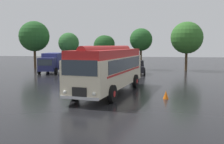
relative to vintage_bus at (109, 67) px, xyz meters
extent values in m
plane|color=black|center=(-0.93, 0.35, -1.89)|extent=(120.00, 120.00, 0.00)
cube|color=beige|center=(0.00, 0.01, -0.29)|extent=(4.28, 10.29, 2.10)
cube|color=red|center=(0.00, 0.01, 1.04)|extent=(4.05, 10.06, 0.56)
cylinder|color=red|center=(0.00, 0.01, 1.30)|extent=(2.32, 9.45, 0.60)
cube|color=#2D3842|center=(1.30, 0.08, 0.28)|extent=(1.49, 7.87, 0.84)
cube|color=#2D3842|center=(-1.19, 0.54, 0.28)|extent=(1.49, 7.87, 0.84)
cube|color=red|center=(1.28, -0.02, -0.26)|extent=(1.52, 8.07, 0.12)
cube|color=red|center=(-1.20, 0.44, -0.26)|extent=(1.52, 8.07, 0.12)
cube|color=#2D3842|center=(-0.91, -4.92, 0.38)|extent=(2.17, 0.44, 0.88)
cube|color=black|center=(-0.91, -4.92, -0.99)|extent=(0.90, 0.22, 0.56)
cube|color=silver|center=(-0.92, -4.94, -1.32)|extent=(2.35, 0.53, 0.16)
sphere|color=white|center=(-0.03, -5.10, -1.02)|extent=(0.22, 0.22, 0.22)
sphere|color=white|center=(-1.80, -4.77, -1.02)|extent=(0.22, 0.22, 0.22)
cylinder|color=black|center=(0.72, -3.27, -1.34)|extent=(0.48, 1.13, 1.10)
cylinder|color=red|center=(0.72, -3.27, -1.34)|extent=(0.38, 0.44, 0.39)
cylinder|color=black|center=(-1.84, -2.80, -1.34)|extent=(0.48, 1.13, 1.10)
cylinder|color=red|center=(-1.84, -2.80, -1.34)|extent=(0.38, 0.44, 0.39)
cylinder|color=black|center=(1.81, 2.63, -1.34)|extent=(0.48, 1.13, 1.10)
cylinder|color=red|center=(1.81, 2.63, -1.34)|extent=(0.38, 0.44, 0.39)
cylinder|color=black|center=(-0.75, 3.10, -1.34)|extent=(0.48, 1.13, 1.10)
cylinder|color=red|center=(-0.75, 3.10, -1.34)|extent=(0.38, 0.44, 0.39)
cube|color=#4C5156|center=(-6.85, 13.68, -1.22)|extent=(2.21, 4.38, 0.70)
cube|color=#4C5156|center=(-6.86, 13.83, -0.55)|extent=(1.76, 2.35, 0.64)
cube|color=#2D3842|center=(-6.11, 13.93, -0.55)|extent=(0.27, 1.92, 0.50)
cube|color=#2D3842|center=(-7.62, 13.74, -0.55)|extent=(0.27, 1.92, 0.50)
cylinder|color=black|center=(-5.81, 12.50, -1.57)|extent=(0.28, 0.66, 0.64)
cylinder|color=black|center=(-7.56, 12.28, -1.57)|extent=(0.28, 0.66, 0.64)
cylinder|color=black|center=(-6.14, 15.09, -1.57)|extent=(0.28, 0.66, 0.64)
cylinder|color=black|center=(-7.88, 14.87, -1.57)|extent=(0.28, 0.66, 0.64)
cube|color=navy|center=(-3.89, 13.10, -1.22)|extent=(2.19, 4.37, 0.70)
cube|color=navy|center=(-3.87, 13.25, -0.55)|extent=(1.75, 2.35, 0.64)
cube|color=#2D3842|center=(-3.12, 13.15, -0.55)|extent=(0.26, 1.92, 0.50)
cube|color=#2D3842|center=(-4.62, 13.34, -0.55)|extent=(0.26, 1.92, 0.50)
cylinder|color=black|center=(-3.17, 11.70, -1.57)|extent=(0.28, 0.66, 0.64)
cylinder|color=black|center=(-4.92, 11.91, -1.57)|extent=(0.28, 0.66, 0.64)
cylinder|color=black|center=(-2.86, 14.28, -1.57)|extent=(0.28, 0.66, 0.64)
cylinder|color=black|center=(-4.60, 14.50, -1.57)|extent=(0.28, 0.66, 0.64)
cube|color=#144C28|center=(-1.53, 14.11, -1.22)|extent=(2.29, 4.40, 0.70)
cube|color=#144C28|center=(-1.50, 14.26, -0.55)|extent=(1.80, 2.38, 0.64)
cube|color=#2D3842|center=(-0.75, 14.15, -0.55)|extent=(0.30, 1.92, 0.50)
cube|color=#2D3842|center=(-2.25, 14.37, -0.55)|extent=(0.30, 1.92, 0.50)
cylinder|color=black|center=(-0.84, 12.69, -1.57)|extent=(0.29, 0.66, 0.64)
cylinder|color=black|center=(-2.58, 12.95, -1.57)|extent=(0.29, 0.66, 0.64)
cylinder|color=black|center=(-0.47, 15.27, -1.57)|extent=(0.29, 0.66, 0.64)
cylinder|color=black|center=(-2.21, 15.52, -1.57)|extent=(0.29, 0.66, 0.64)
cube|color=black|center=(1.45, 13.05, -1.22)|extent=(1.84, 4.25, 0.70)
cube|color=black|center=(1.44, 13.20, -0.55)|extent=(1.57, 2.23, 0.64)
cube|color=#2D3842|center=(2.20, 13.22, -0.55)|extent=(0.09, 1.93, 0.50)
cube|color=#2D3842|center=(0.69, 13.17, -0.55)|extent=(0.09, 1.93, 0.50)
cylinder|color=black|center=(2.37, 11.78, -1.57)|extent=(0.22, 0.65, 0.64)
cylinder|color=black|center=(0.61, 11.72, -1.57)|extent=(0.22, 0.65, 0.64)
cylinder|color=black|center=(2.29, 14.38, -1.57)|extent=(0.22, 0.65, 0.64)
cylinder|color=black|center=(0.53, 14.32, -1.57)|extent=(0.22, 0.65, 0.64)
cube|color=navy|center=(-9.64, 14.09, -0.44)|extent=(2.37, 4.12, 2.10)
cube|color=navy|center=(-9.36, 11.20, -0.69)|extent=(2.06, 1.92, 1.60)
cube|color=#2D3842|center=(-9.27, 10.32, -0.41)|extent=(1.69, 0.20, 0.72)
cylinder|color=black|center=(-8.33, 11.36, -1.49)|extent=(0.32, 0.82, 0.80)
cylinder|color=black|center=(-10.40, 11.16, -1.49)|extent=(0.32, 0.82, 0.80)
cylinder|color=black|center=(-8.68, 14.91, -1.49)|extent=(0.32, 0.82, 0.80)
cylinder|color=black|center=(-10.75, 14.71, -1.49)|extent=(0.32, 0.82, 0.80)
cylinder|color=#4C3823|center=(-14.38, 18.75, -0.32)|extent=(0.37, 0.37, 3.15)
sphere|color=#235623|center=(-14.38, 18.75, 2.96)|extent=(4.55, 4.55, 4.55)
sphere|color=#235623|center=(-14.53, 18.59, 2.95)|extent=(2.67, 2.67, 2.67)
cylinder|color=#4C3823|center=(-9.03, 18.80, -0.54)|extent=(0.39, 0.39, 2.70)
sphere|color=#2D662D|center=(-9.03, 18.80, 1.95)|extent=(3.06, 3.06, 3.06)
sphere|color=#2D662D|center=(-9.07, 18.47, 2.28)|extent=(1.90, 1.90, 1.90)
cylinder|color=#4C3823|center=(-3.68, 18.84, -0.77)|extent=(0.25, 0.25, 2.26)
sphere|color=#1E4C1E|center=(-3.68, 18.84, 1.52)|extent=(3.10, 3.10, 3.10)
sphere|color=#1E4C1E|center=(-3.36, 18.88, 1.79)|extent=(2.48, 2.48, 2.48)
cylinder|color=#4C3823|center=(1.66, 19.05, -0.34)|extent=(0.31, 0.31, 3.11)
sphere|color=#235623|center=(1.66, 19.05, 2.42)|extent=(3.24, 3.24, 3.24)
sphere|color=#235623|center=(1.48, 19.13, 2.35)|extent=(2.09, 2.09, 2.09)
cylinder|color=#4C3823|center=(7.95, 18.43, -0.45)|extent=(0.35, 0.35, 2.90)
sphere|color=#336B28|center=(7.95, 18.43, 2.65)|extent=(4.40, 4.40, 4.40)
sphere|color=#336B28|center=(7.79, 18.66, 3.02)|extent=(2.69, 2.69, 2.69)
cone|color=orange|center=(4.05, -1.66, -1.62)|extent=(0.36, 0.36, 0.55)
camera|label=1|loc=(2.99, -18.98, 1.64)|focal=42.00mm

